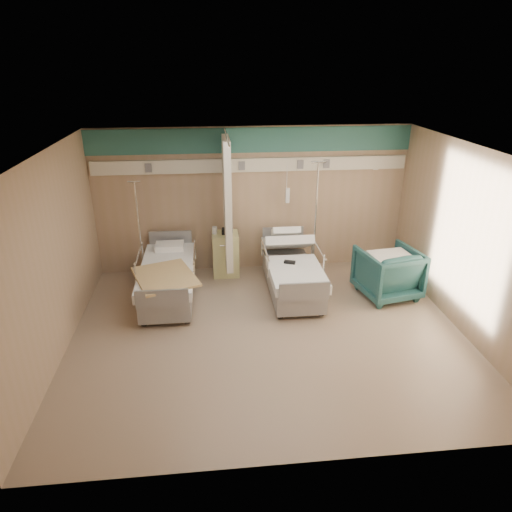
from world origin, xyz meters
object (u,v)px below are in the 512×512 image
at_px(bedside_cabinet, 226,254).
at_px(iv_stand_left, 143,261).
at_px(iv_stand_right, 314,251).
at_px(visitor_armchair, 388,273).
at_px(bed_right, 292,276).
at_px(bed_left, 168,282).

bearing_deg(bedside_cabinet, iv_stand_left, -176.91).
height_order(iv_stand_right, iv_stand_left, iv_stand_right).
bearing_deg(visitor_armchair, bed_right, -21.79).
distance_m(bed_left, iv_stand_left, 0.98).
height_order(bed_right, iv_stand_left, iv_stand_left).
height_order(visitor_armchair, iv_stand_left, iv_stand_left).
xyz_separation_m(bed_left, iv_stand_right, (2.77, 0.78, 0.14)).
relative_size(iv_stand_right, iv_stand_left, 1.15).
height_order(bed_right, bedside_cabinet, bedside_cabinet).
relative_size(bedside_cabinet, iv_stand_right, 0.38).
bearing_deg(bedside_cabinet, visitor_armchair, -22.91).
xyz_separation_m(bed_left, bedside_cabinet, (1.05, 0.90, 0.11)).
height_order(bed_left, visitor_armchair, visitor_armchair).
height_order(bed_left, iv_stand_left, iv_stand_left).
distance_m(bed_right, bed_left, 2.20).
height_order(visitor_armchair, iv_stand_right, iv_stand_right).
distance_m(bed_right, visitor_armchair, 1.69).
distance_m(bedside_cabinet, visitor_armchair, 3.05).
relative_size(visitor_armchair, iv_stand_left, 0.51).
relative_size(bed_left, iv_stand_left, 1.12).
relative_size(bed_right, visitor_armchair, 2.20).
xyz_separation_m(visitor_armchair, iv_stand_right, (-1.09, 1.07, 0.01)).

